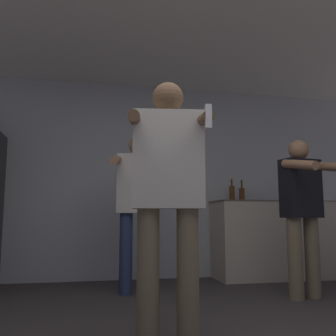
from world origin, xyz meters
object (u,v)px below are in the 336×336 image
(bottle_tall_gin, at_px, (242,194))
(bottle_red_label, at_px, (232,193))
(bottle_dark_rum, at_px, (301,195))
(person_man_side, at_px, (303,207))
(person_spectator_back, at_px, (138,200))
(person_woman_foreground, at_px, (168,190))

(bottle_tall_gin, xyz_separation_m, bottle_red_label, (-0.14, -0.00, 0.01))
(bottle_dark_rum, relative_size, person_man_side, 0.17)
(bottle_tall_gin, xyz_separation_m, bottle_dark_rum, (0.86, 0.00, -0.00))
(bottle_dark_rum, bearing_deg, bottle_tall_gin, 180.00)
(bottle_dark_rum, xyz_separation_m, person_spectator_back, (-2.35, -0.73, -0.13))
(person_man_side, xyz_separation_m, person_spectator_back, (-1.57, 0.56, 0.08))
(bottle_tall_gin, relative_size, person_man_side, 0.18)
(bottle_tall_gin, xyz_separation_m, person_man_side, (0.09, -1.29, -0.21))
(bottle_tall_gin, distance_m, bottle_red_label, 0.14)
(bottle_tall_gin, relative_size, bottle_red_label, 0.93)
(bottle_red_label, distance_m, person_man_side, 1.33)
(bottle_dark_rum, bearing_deg, person_man_side, -121.02)
(bottle_red_label, height_order, person_spectator_back, person_spectator_back)
(bottle_red_label, relative_size, person_man_side, 0.19)
(bottle_dark_rum, xyz_separation_m, person_woman_foreground, (-2.35, -2.32, -0.14))
(bottle_dark_rum, distance_m, person_man_side, 1.52)
(person_spectator_back, bearing_deg, person_woman_foreground, -90.23)
(bottle_red_label, height_order, person_woman_foreground, person_woman_foreground)
(bottle_tall_gin, distance_m, person_man_side, 1.31)
(bottle_red_label, bearing_deg, person_woman_foreground, -120.18)
(person_woman_foreground, distance_m, person_spectator_back, 1.59)
(person_man_side, bearing_deg, bottle_dark_rum, 58.98)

